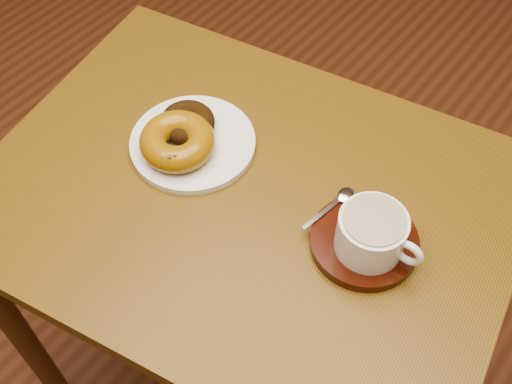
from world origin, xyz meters
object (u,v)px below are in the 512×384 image
Objects in this scene: donut_plate at (193,143)px; coffee_cup at (372,233)px; saucer at (364,242)px; cafe_table at (247,236)px.

donut_plate is 1.58× the size of coffee_cup.
donut_plate is 0.33m from saucer.
cafe_table is 0.24m from saucer.
cafe_table is 4.47× the size of donut_plate.
cafe_table is at bearing -175.10° from coffee_cup.
coffee_cup reaches higher than donut_plate.
coffee_cup is (0.34, 0.00, 0.05)m from donut_plate.
coffee_cup is (0.01, -0.01, 0.04)m from saucer.
saucer is (0.33, 0.01, 0.00)m from donut_plate.
cafe_table is 0.19m from donut_plate.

